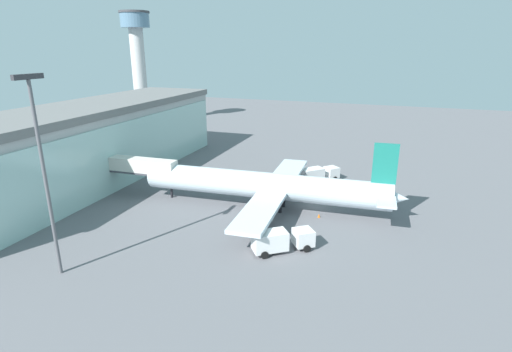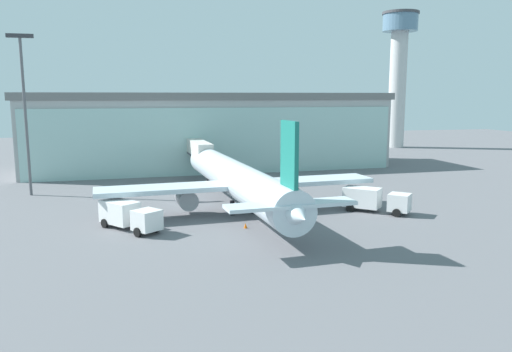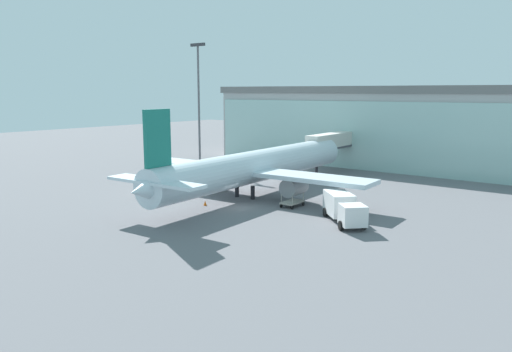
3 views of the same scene
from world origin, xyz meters
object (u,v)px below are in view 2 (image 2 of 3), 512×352
object	(u,v)px
baggage_cart	(303,207)
apron_light_mast	(25,102)
control_tower	(399,63)
catering_truck	(128,215)
fuel_truck	(374,199)
safety_cone_nose	(246,225)
airplane	(237,180)
jet_bridge	(198,149)
safety_cone_wingtip	(122,220)

from	to	relation	value
baggage_cart	apron_light_mast	bearing A→B (deg)	-120.55
control_tower	catering_truck	bearing A→B (deg)	-134.84
control_tower	fuel_truck	size ratio (longest dim) A/B	4.82
safety_cone_nose	airplane	bearing A→B (deg)	84.43
baggage_cart	fuel_truck	bearing A→B (deg)	71.23
jet_bridge	baggage_cart	distance (m)	26.19
safety_cone_nose	fuel_truck	bearing A→B (deg)	12.30
fuel_truck	catering_truck	bearing A→B (deg)	-134.65
jet_bridge	apron_light_mast	world-z (taller)	apron_light_mast
control_tower	baggage_cart	size ratio (longest dim) A/B	11.55
fuel_truck	baggage_cart	size ratio (longest dim) A/B	2.39
airplane	fuel_truck	xyz separation A→B (m)	(14.72, -4.57, -2.02)
catering_truck	safety_cone_wingtip	world-z (taller)	catering_truck
fuel_truck	baggage_cart	bearing A→B (deg)	-153.72
safety_cone_nose	safety_cone_wingtip	bearing A→B (deg)	156.85
apron_light_mast	airplane	bearing A→B (deg)	-31.03
jet_bridge	catering_truck	xyz separation A→B (m)	(-10.24, -27.68, -3.28)
airplane	fuel_truck	size ratio (longest dim) A/B	5.85
control_tower	baggage_cart	bearing A→B (deg)	-126.48
catering_truck	fuel_truck	size ratio (longest dim) A/B	1.04
fuel_truck	airplane	bearing A→B (deg)	-154.41
baggage_cart	safety_cone_nose	xyz separation A→B (m)	(-7.92, -5.63, -0.23)
airplane	catering_truck	xyz separation A→B (m)	(-12.01, -5.74, -2.02)
fuel_truck	jet_bridge	bearing A→B (deg)	164.75
control_tower	safety_cone_wingtip	distance (m)	92.69
fuel_truck	baggage_cart	xyz separation A→B (m)	(-7.57, 2.25, -0.97)
fuel_truck	safety_cone_nose	xyz separation A→B (m)	(-15.50, -3.38, -1.19)
catering_truck	safety_cone_wingtip	size ratio (longest dim) A/B	12.98
safety_cone_nose	catering_truck	bearing A→B (deg)	168.88
control_tower	airplane	distance (m)	81.35
control_tower	apron_light_mast	world-z (taller)	control_tower
control_tower	fuel_truck	bearing A→B (deg)	-120.75
fuel_truck	safety_cone_nose	bearing A→B (deg)	-124.86
jet_bridge	fuel_truck	xyz separation A→B (m)	(16.50, -26.51, -3.28)
control_tower	airplane	world-z (taller)	control_tower
airplane	baggage_cart	xyz separation A→B (m)	(7.15, -2.32, -2.99)
control_tower	catering_truck	size ratio (longest dim) A/B	4.63
safety_cone_nose	safety_cone_wingtip	xyz separation A→B (m)	(-11.95, 5.11, 0.00)
catering_truck	fuel_truck	bearing A→B (deg)	55.14
apron_light_mast	control_tower	bearing A→B (deg)	29.91
apron_light_mast	catering_truck	world-z (taller)	apron_light_mast
apron_light_mast	baggage_cart	distance (m)	37.97
catering_truck	baggage_cart	distance (m)	19.49
control_tower	airplane	bearing A→B (deg)	-131.62
fuel_truck	safety_cone_wingtip	xyz separation A→B (m)	(-27.44, 1.73, -1.19)
airplane	catering_truck	size ratio (longest dim) A/B	5.61
baggage_cart	safety_cone_wingtip	size ratio (longest dim) A/B	5.20
airplane	fuel_truck	bearing A→B (deg)	-111.30
baggage_cart	safety_cone_wingtip	distance (m)	19.88
jet_bridge	safety_cone_wingtip	xyz separation A→B (m)	(-10.94, -24.78, -4.47)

